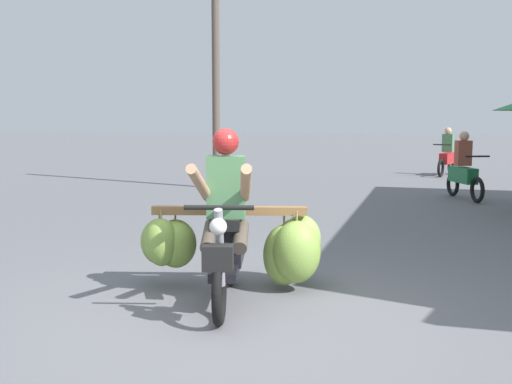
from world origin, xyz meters
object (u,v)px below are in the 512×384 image
motorbike_main_loaded (241,241)px  motorbike_distant_ahead_right (447,156)px  utility_pole (216,55)px  motorbike_distant_ahead_left (463,172)px

motorbike_main_loaded → motorbike_distant_ahead_right: (2.16, 13.29, 0.06)m
motorbike_distant_ahead_right → utility_pole: size_ratio=0.25×
motorbike_distant_ahead_right → utility_pole: utility_pole is taller
motorbike_main_loaded → motorbike_distant_ahead_right: motorbike_main_loaded is taller
motorbike_distant_ahead_left → motorbike_distant_ahead_right: (-0.21, 5.44, 0.00)m
motorbike_distant_ahead_left → motorbike_distant_ahead_right: same height
motorbike_main_loaded → utility_pole: bearing=111.1°
motorbike_distant_ahead_left → utility_pole: 6.18m
motorbike_main_loaded → motorbike_distant_ahead_left: 8.20m
motorbike_distant_ahead_right → utility_pole: (-5.38, -4.91, 2.57)m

